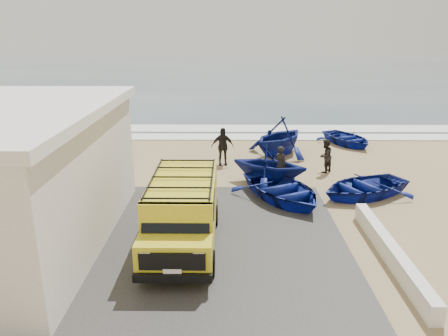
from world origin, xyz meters
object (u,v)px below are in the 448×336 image
object	(u,v)px
fisherman_front	(280,165)
fisherman_middle	(325,156)
van	(183,210)
boat_far_right	(347,138)
fisherman_back	(222,146)
boat_mid_left	(269,164)
parapet	(390,252)
boat_near_left	(282,189)
boat_near_right	(363,186)
boat_far_left	(279,136)

from	to	relation	value
fisherman_front	fisherman_middle	size ratio (longest dim) A/B	1.06
van	boat_far_right	distance (m)	14.92
fisherman_middle	fisherman_back	bearing A→B (deg)	-58.93
boat_mid_left	fisherman_front	world-z (taller)	boat_mid_left
parapet	boat_near_left	distance (m)	5.33
boat_mid_left	fisherman_middle	distance (m)	3.14
parapet	boat_near_left	world-z (taller)	boat_near_left
van	boat_near_right	distance (m)	8.03
boat_near_right	boat_far_left	xyz separation A→B (m)	(-2.71, 5.99, 0.61)
boat_near_left	boat_mid_left	distance (m)	2.07
van	fisherman_back	distance (m)	8.50
fisherman_front	fisherman_back	xyz separation A→B (m)	(-2.53, 2.69, 0.10)
fisherman_front	boat_far_left	bearing A→B (deg)	-52.53
boat_far_right	fisherman_middle	size ratio (longest dim) A/B	2.31
boat_far_left	fisherman_back	size ratio (longest dim) A/B	2.08
boat_far_left	fisherman_front	xyz separation A→B (m)	(-0.44, -4.47, -0.19)
parapet	boat_mid_left	bearing A→B (deg)	113.58
van	boat_near_left	world-z (taller)	van
boat_far_right	fisherman_front	world-z (taller)	fisherman_front
boat_near_left	fisherman_back	xyz separation A→B (m)	(-2.38, 4.68, 0.49)
parapet	boat_far_left	bearing A→B (deg)	100.08
boat_far_right	parapet	bearing A→B (deg)	-122.23
boat_near_left	boat_near_right	xyz separation A→B (m)	(3.31, 0.47, -0.04)
van	fisherman_middle	xyz separation A→B (m)	(5.90, 7.27, -0.38)
boat_far_left	boat_far_right	world-z (taller)	boat_far_left
boat_far_left	boat_near_left	bearing A→B (deg)	-56.23
boat_mid_left	boat_far_left	world-z (taller)	boat_far_left
fisherman_middle	fisherman_back	xyz separation A→B (m)	(-4.78, 1.15, 0.15)
fisherman_front	fisherman_back	bearing A→B (deg)	-3.64
parapet	fisherman_front	distance (m)	7.10
fisherman_middle	parapet	bearing A→B (deg)	45.75
boat_near_right	fisherman_front	size ratio (longest dim) A/B	2.36
fisherman_middle	fisherman_back	world-z (taller)	fisherman_back
fisherman_front	fisherman_middle	xyz separation A→B (m)	(2.25, 1.54, -0.05)
parapet	fisherman_front	world-z (taller)	fisherman_front
fisherman_middle	fisherman_back	size ratio (longest dim) A/B	0.84
parapet	boat_near_right	size ratio (longest dim) A/B	1.53
parapet	boat_far_left	size ratio (longest dim) A/B	1.55
boat_near_right	van	bearing A→B (deg)	-85.86
parapet	boat_far_left	distance (m)	11.33
boat_far_right	boat_far_left	bearing A→B (deg)	-175.27
fisherman_front	fisherman_middle	world-z (taller)	fisherman_front
parapet	boat_far_right	xyz separation A→B (m)	(2.22, 13.31, 0.10)
fisherman_front	boat_mid_left	bearing A→B (deg)	41.69
parapet	van	bearing A→B (deg)	171.32
van	boat_mid_left	size ratio (longest dim) A/B	1.55
fisherman_back	boat_far_left	bearing A→B (deg)	25.39
boat_far_left	boat_far_right	size ratio (longest dim) A/B	1.07
boat_mid_left	boat_far_right	world-z (taller)	boat_mid_left
parapet	fisherman_middle	bearing A→B (deg)	91.18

